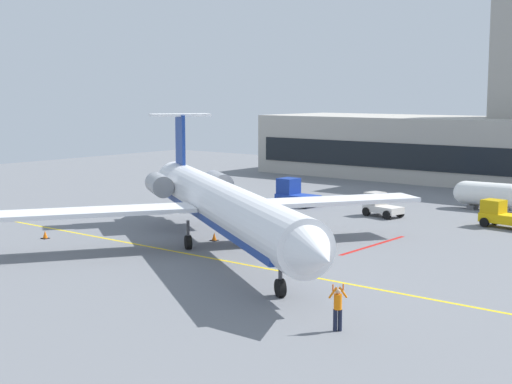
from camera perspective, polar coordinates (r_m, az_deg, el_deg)
ground at (r=49.01m, az=-6.02°, el=-4.28°), size 120.00×120.00×0.11m
regional_jet at (r=47.65m, az=-2.79°, el=-0.87°), size 30.40×25.52×8.31m
baggage_tug at (r=66.96m, az=2.89°, el=-0.10°), size 3.87×2.26×2.37m
pushback_tractor at (r=61.84m, az=9.34°, el=-1.01°), size 3.42×2.41×1.90m
belt_loader at (r=58.85m, az=18.05°, el=-1.67°), size 3.91×2.21×1.99m
fuel_tank at (r=67.08m, az=17.11°, el=-0.18°), size 6.10×2.32×2.37m
marshaller at (r=32.12m, az=6.17°, el=-8.61°), size 0.62×0.68×2.01m
safety_cone_alpha at (r=53.76m, az=-15.59°, el=-3.14°), size 0.47×0.47×0.55m
safety_cone_bravo at (r=51.15m, az=-3.16°, el=-3.41°), size 0.47×0.47×0.55m
safety_cone_charlie at (r=45.73m, az=1.24°, el=-4.71°), size 0.47×0.47×0.55m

